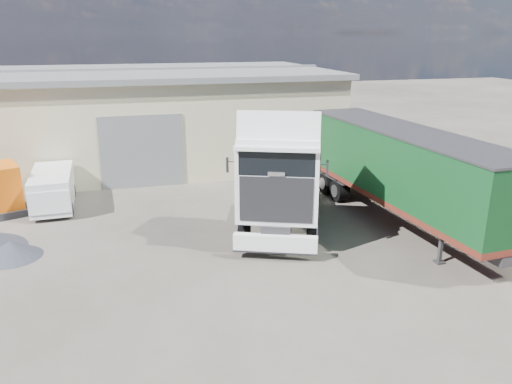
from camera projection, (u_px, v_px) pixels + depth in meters
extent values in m
plane|color=black|center=(225.00, 269.00, 16.27)|extent=(120.00, 120.00, 0.00)
cube|color=#B8B08D|center=(65.00, 121.00, 28.72)|extent=(30.00, 12.00, 5.00)
cube|color=#5A5D5F|center=(60.00, 74.00, 27.91)|extent=(30.60, 12.60, 0.30)
cube|color=#5A5D5F|center=(142.00, 152.00, 24.40)|extent=(4.00, 0.08, 3.60)
cube|color=#5A5D5F|center=(59.00, 70.00, 27.85)|extent=(30.60, 0.40, 0.15)
cube|color=maroon|center=(430.00, 164.00, 24.29)|extent=(0.35, 26.00, 2.50)
cylinder|color=black|center=(278.00, 232.00, 17.72)|extent=(2.97, 2.11, 1.18)
cylinder|color=black|center=(285.00, 198.00, 21.39)|extent=(3.02, 2.13, 1.18)
cylinder|color=black|center=(287.00, 188.00, 22.86)|extent=(3.02, 2.13, 1.18)
cube|color=#2D2D30|center=(283.00, 198.00, 20.11)|extent=(3.67, 7.16, 0.33)
cube|color=silver|center=(275.00, 244.00, 16.71)|extent=(2.72, 1.32, 0.61)
cube|color=silver|center=(279.00, 177.00, 17.50)|extent=(3.53, 3.40, 2.72)
cube|color=black|center=(276.00, 200.00, 16.42)|extent=(2.29, 0.98, 1.55)
cube|color=black|center=(277.00, 164.00, 16.07)|extent=(2.33, 0.99, 0.83)
cube|color=silver|center=(280.00, 127.00, 17.17)|extent=(3.35, 3.02, 1.36)
cube|color=#0B5039|center=(242.00, 181.00, 18.16)|extent=(0.32, 0.78, 1.22)
cube|color=#0B5039|center=(319.00, 183.00, 17.85)|extent=(0.32, 0.78, 1.22)
cylinder|color=#2D2D30|center=(285.00, 182.00, 21.40)|extent=(1.59, 1.59, 0.13)
cube|color=#2D2D30|center=(441.00, 249.00, 16.53)|extent=(0.30, 0.30, 1.05)
cube|color=#2D2D30|center=(482.00, 242.00, 17.06)|extent=(0.30, 0.30, 1.05)
cylinder|color=black|center=(352.00, 185.00, 23.56)|extent=(2.49, 1.16, 1.01)
cube|color=#2D2D30|center=(400.00, 203.00, 19.96)|extent=(1.47, 11.48, 0.33)
cube|color=maroon|center=(401.00, 195.00, 19.87)|extent=(3.09, 11.58, 0.23)
cube|color=black|center=(404.00, 162.00, 19.45)|extent=(3.09, 11.58, 2.48)
cube|color=#2D2D30|center=(407.00, 130.00, 19.07)|extent=(3.15, 11.64, 0.08)
cylinder|color=black|center=(52.00, 211.00, 20.69)|extent=(1.66, 0.62, 0.57)
cylinder|color=black|center=(57.00, 192.00, 23.19)|extent=(1.66, 0.62, 0.57)
cube|color=silver|center=(53.00, 188.00, 21.75)|extent=(1.77, 3.99, 1.46)
cube|color=silver|center=(50.00, 200.00, 20.28)|extent=(1.61, 0.83, 0.94)
cube|color=black|center=(49.00, 188.00, 20.30)|extent=(1.50, 0.12, 0.51)
cone|color=black|center=(11.00, 249.00, 17.05)|extent=(2.54, 2.54, 0.57)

